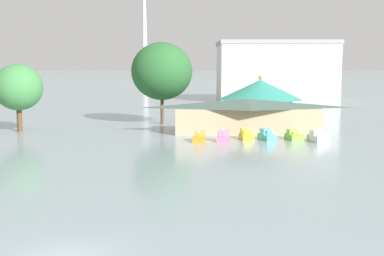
{
  "coord_description": "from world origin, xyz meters",
  "views": [
    {
      "loc": [
        5.63,
        -21.98,
        8.88
      ],
      "look_at": [
        6.31,
        23.66,
        3.2
      ],
      "focal_mm": 46.25,
      "sensor_mm": 36.0,
      "label": 1
    }
  ],
  "objects_px": {
    "shoreline_tree_mid": "(162,71)",
    "shoreline_tree_tall_left": "(18,87)",
    "pedal_boat_orange": "(199,138)",
    "boathouse": "(247,115)",
    "pedal_boat_yellow": "(246,135)",
    "pedal_boat_pink": "(223,137)",
    "green_roof_pavilion": "(260,99)",
    "background_building_block": "(275,71)",
    "pedal_boat_lime": "(294,135)",
    "pedal_boat_cyan": "(267,135)",
    "pedal_boat_white": "(318,137)"
  },
  "relations": [
    {
      "from": "background_building_block",
      "to": "pedal_boat_pink",
      "type": "bearing_deg",
      "value": -104.86
    },
    {
      "from": "pedal_boat_pink",
      "to": "pedal_boat_lime",
      "type": "height_order",
      "value": "pedal_boat_pink"
    },
    {
      "from": "pedal_boat_cyan",
      "to": "background_building_block",
      "type": "bearing_deg",
      "value": 149.28
    },
    {
      "from": "pedal_boat_pink",
      "to": "boathouse",
      "type": "distance_m",
      "value": 8.91
    },
    {
      "from": "pedal_boat_pink",
      "to": "shoreline_tree_mid",
      "type": "bearing_deg",
      "value": -148.21
    },
    {
      "from": "pedal_boat_white",
      "to": "green_roof_pavilion",
      "type": "bearing_deg",
      "value": -177.9
    },
    {
      "from": "pedal_boat_orange",
      "to": "pedal_boat_cyan",
      "type": "bearing_deg",
      "value": 107.1
    },
    {
      "from": "pedal_boat_white",
      "to": "green_roof_pavilion",
      "type": "distance_m",
      "value": 17.79
    },
    {
      "from": "pedal_boat_yellow",
      "to": "green_roof_pavilion",
      "type": "relative_size",
      "value": 0.21
    },
    {
      "from": "pedal_boat_pink",
      "to": "pedal_boat_cyan",
      "type": "bearing_deg",
      "value": 111.24
    },
    {
      "from": "shoreline_tree_tall_left",
      "to": "shoreline_tree_mid",
      "type": "height_order",
      "value": "shoreline_tree_mid"
    },
    {
      "from": "pedal_boat_orange",
      "to": "pedal_boat_pink",
      "type": "height_order",
      "value": "pedal_boat_pink"
    },
    {
      "from": "pedal_boat_pink",
      "to": "pedal_boat_cyan",
      "type": "distance_m",
      "value": 5.54
    },
    {
      "from": "pedal_boat_white",
      "to": "boathouse",
      "type": "distance_m",
      "value": 11.19
    },
    {
      "from": "background_building_block",
      "to": "pedal_boat_orange",
      "type": "bearing_deg",
      "value": -106.94
    },
    {
      "from": "green_roof_pavilion",
      "to": "background_building_block",
      "type": "distance_m",
      "value": 56.68
    },
    {
      "from": "pedal_boat_yellow",
      "to": "pedal_boat_pink",
      "type": "bearing_deg",
      "value": -65.32
    },
    {
      "from": "green_roof_pavilion",
      "to": "pedal_boat_cyan",
      "type": "bearing_deg",
      "value": -95.54
    },
    {
      "from": "pedal_boat_cyan",
      "to": "shoreline_tree_tall_left",
      "type": "relative_size",
      "value": 0.3
    },
    {
      "from": "pedal_boat_orange",
      "to": "pedal_boat_cyan",
      "type": "height_order",
      "value": "pedal_boat_cyan"
    },
    {
      "from": "green_roof_pavilion",
      "to": "shoreline_tree_tall_left",
      "type": "xyz_separation_m",
      "value": [
        -34.21,
        -7.19,
        2.12
      ]
    },
    {
      "from": "pedal_boat_yellow",
      "to": "shoreline_tree_mid",
      "type": "height_order",
      "value": "shoreline_tree_mid"
    },
    {
      "from": "green_roof_pavilion",
      "to": "shoreline_tree_mid",
      "type": "height_order",
      "value": "shoreline_tree_mid"
    },
    {
      "from": "shoreline_tree_tall_left",
      "to": "shoreline_tree_mid",
      "type": "bearing_deg",
      "value": 24.91
    },
    {
      "from": "background_building_block",
      "to": "green_roof_pavilion",
      "type": "bearing_deg",
      "value": -102.45
    },
    {
      "from": "pedal_boat_orange",
      "to": "boathouse",
      "type": "relative_size",
      "value": 0.14
    },
    {
      "from": "green_roof_pavilion",
      "to": "pedal_boat_yellow",
      "type": "bearing_deg",
      "value": -104.79
    },
    {
      "from": "pedal_boat_pink",
      "to": "green_roof_pavilion",
      "type": "height_order",
      "value": "green_roof_pavilion"
    },
    {
      "from": "pedal_boat_yellow",
      "to": "background_building_block",
      "type": "height_order",
      "value": "background_building_block"
    },
    {
      "from": "pedal_boat_white",
      "to": "shoreline_tree_mid",
      "type": "bearing_deg",
      "value": -146.33
    },
    {
      "from": "boathouse",
      "to": "background_building_block",
      "type": "height_order",
      "value": "background_building_block"
    },
    {
      "from": "pedal_boat_orange",
      "to": "pedal_boat_yellow",
      "type": "relative_size",
      "value": 1.07
    },
    {
      "from": "green_roof_pavilion",
      "to": "shoreline_tree_tall_left",
      "type": "relative_size",
      "value": 1.37
    },
    {
      "from": "boathouse",
      "to": "shoreline_tree_mid",
      "type": "height_order",
      "value": "shoreline_tree_mid"
    },
    {
      "from": "pedal_boat_orange",
      "to": "shoreline_tree_mid",
      "type": "relative_size",
      "value": 0.23
    },
    {
      "from": "boathouse",
      "to": "green_roof_pavilion",
      "type": "bearing_deg",
      "value": 70.4
    },
    {
      "from": "green_roof_pavilion",
      "to": "shoreline_tree_tall_left",
      "type": "height_order",
      "value": "shoreline_tree_tall_left"
    },
    {
      "from": "pedal_boat_cyan",
      "to": "green_roof_pavilion",
      "type": "distance_m",
      "value": 15.91
    },
    {
      "from": "boathouse",
      "to": "background_building_block",
      "type": "bearing_deg",
      "value": 76.53
    },
    {
      "from": "shoreline_tree_tall_left",
      "to": "shoreline_tree_mid",
      "type": "distance_m",
      "value": 21.27
    },
    {
      "from": "pedal_boat_orange",
      "to": "pedal_boat_cyan",
      "type": "xyz_separation_m",
      "value": [
        8.26,
        1.37,
        0.05
      ]
    },
    {
      "from": "boathouse",
      "to": "shoreline_tree_mid",
      "type": "relative_size",
      "value": 1.64
    },
    {
      "from": "pedal_boat_orange",
      "to": "pedal_boat_white",
      "type": "bearing_deg",
      "value": 97.47
    },
    {
      "from": "pedal_boat_orange",
      "to": "background_building_block",
      "type": "bearing_deg",
      "value": 170.72
    },
    {
      "from": "shoreline_tree_mid",
      "to": "shoreline_tree_tall_left",
      "type": "bearing_deg",
      "value": -155.09
    },
    {
      "from": "pedal_boat_lime",
      "to": "shoreline_tree_tall_left",
      "type": "distance_m",
      "value": 37.41
    },
    {
      "from": "pedal_boat_pink",
      "to": "pedal_boat_cyan",
      "type": "xyz_separation_m",
      "value": [
        5.4,
        1.27,
        0.02
      ]
    },
    {
      "from": "pedal_boat_orange",
      "to": "shoreline_tree_mid",
      "type": "distance_m",
      "value": 20.77
    },
    {
      "from": "pedal_boat_white",
      "to": "background_building_block",
      "type": "height_order",
      "value": "background_building_block"
    },
    {
      "from": "pedal_boat_lime",
      "to": "green_roof_pavilion",
      "type": "xyz_separation_m",
      "value": [
        -1.91,
        15.18,
        3.45
      ]
    }
  ]
}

